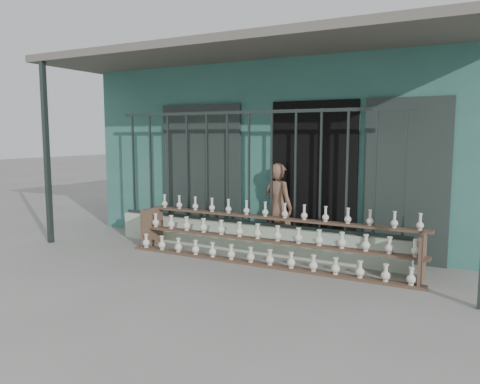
% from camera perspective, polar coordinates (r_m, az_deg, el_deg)
% --- Properties ---
extents(ground, '(60.00, 60.00, 0.00)m').
position_cam_1_polar(ground, '(6.50, -4.20, -9.73)').
color(ground, slate).
extents(workshop_building, '(7.40, 6.60, 3.21)m').
position_cam_1_polar(workshop_building, '(10.06, 8.74, 5.48)').
color(workshop_building, '#2D6057').
rests_on(workshop_building, ground).
extents(parapet_wall, '(5.00, 0.20, 0.45)m').
position_cam_1_polar(parapet_wall, '(7.54, 1.08, -5.61)').
color(parapet_wall, '#A9BEA3').
rests_on(parapet_wall, ground).
extents(security_fence, '(5.00, 0.04, 1.80)m').
position_cam_1_polar(security_fence, '(7.38, 1.10, 2.94)').
color(security_fence, '#283330').
rests_on(security_fence, parapet_wall).
extents(shelf_rack, '(4.50, 0.68, 0.85)m').
position_cam_1_polar(shelf_rack, '(6.93, 3.32, -5.57)').
color(shelf_rack, brown).
rests_on(shelf_rack, ground).
extents(elderly_woman, '(0.59, 0.46, 1.42)m').
position_cam_1_polar(elderly_woman, '(7.57, 4.68, -1.85)').
color(elderly_woman, brown).
rests_on(elderly_woman, ground).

